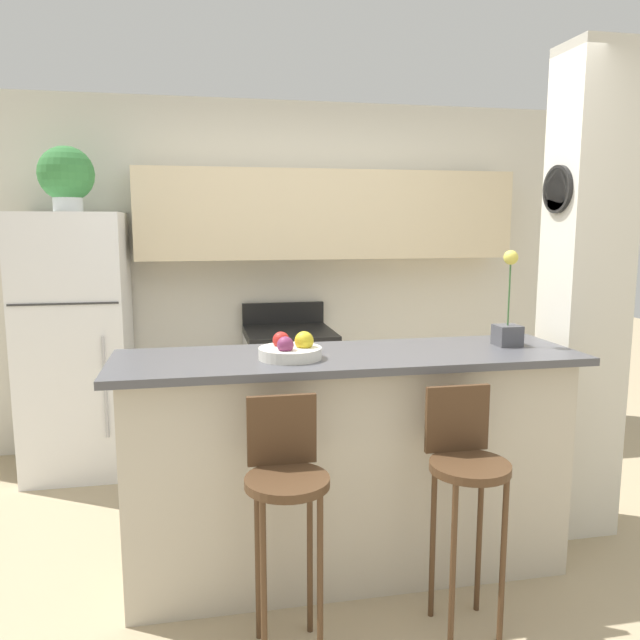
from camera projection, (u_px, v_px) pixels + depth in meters
name	position (u px, v px, depth m)	size (l,w,h in m)	color
ground_plane	(347.00, 569.00, 3.03)	(14.00, 14.00, 0.00)	tan
wall_back	(302.00, 251.00, 4.67)	(5.60, 0.38, 2.55)	silver
pillar_right	(584.00, 297.00, 3.28)	(0.38, 0.32, 2.55)	silver
counter_bar	(348.00, 463.00, 2.95)	(2.14, 0.63, 1.07)	beige
refrigerator	(77.00, 344.00, 4.15)	(0.68, 0.68, 1.73)	white
stove_range	(290.00, 391.00, 4.50)	(0.62, 0.66, 1.07)	silver
bar_stool_left	(286.00, 488.00, 2.38)	(0.32, 0.32, 1.00)	#4C331E
bar_stool_right	(466.00, 473.00, 2.52)	(0.32, 0.32, 1.00)	#4C331E
potted_plant_on_fridge	(66.00, 176.00, 3.98)	(0.35, 0.35, 0.42)	silver
orchid_vase	(508.00, 320.00, 3.04)	(0.12, 0.12, 0.47)	#4C4C51
fruit_bowl	(291.00, 350.00, 2.76)	(0.28, 0.28, 0.12)	silver
trash_bin	(165.00, 447.00, 4.14)	(0.28, 0.28, 0.38)	black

